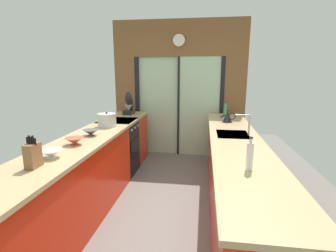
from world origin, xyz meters
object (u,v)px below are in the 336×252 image
Objects in this scene: oven_range at (118,147)px; mixing_bowl_near at (51,154)px; stand_mixer at (129,106)px; stock_pot at (107,120)px; soap_bottle_near at (250,156)px; mixing_bowl_far at (91,132)px; mixing_bowl_mid at (75,141)px; soap_bottle_far at (225,110)px; knife_block at (33,155)px; kettle at (228,117)px.

mixing_bowl_near reaches higher than oven_range.
stock_pot is (0.00, -1.10, -0.06)m from stand_mixer.
oven_range is 3.26× the size of soap_bottle_near.
mixing_bowl_far is 0.71× the size of stock_pot.
mixing_bowl_mid reaches higher than mixing_bowl_near.
soap_bottle_far is (1.78, 2.47, 0.08)m from mixing_bowl_near.
stock_pot is (0.00, 0.95, 0.05)m from mixing_bowl_mid.
soap_bottle_near is 1.04× the size of soap_bottle_far.
soap_bottle_near reaches higher than soap_bottle_far.
soap_bottle_near reaches higher than knife_block.
mixing_bowl_near and mixing_bowl_far have the same top height.
soap_bottle_far is at bearing 56.74° from knife_block.
stock_pot is 0.97× the size of soap_bottle_near.
knife_block is (-0.00, -1.08, 0.07)m from mixing_bowl_far.
mixing_bowl_mid is 0.73× the size of knife_block.
mixing_bowl_far is 1.65m from stand_mixer.
stock_pot is 2.08m from soap_bottle_far.
mixing_bowl_near is 0.74× the size of soap_bottle_far.
soap_bottle_far is (1.78, 2.71, 0.01)m from knife_block.
mixing_bowl_mid is 1.05× the size of mixing_bowl_far.
soap_bottle_far is (1.80, 0.59, 0.58)m from oven_range.
stock_pot is at bearing 90.00° from mixing_bowl_far.
knife_block is 0.66× the size of stand_mixer.
stand_mixer reaches higher than mixing_bowl_mid.
mixing_bowl_near is 0.84m from mixing_bowl_far.
oven_range is 1.98m from soap_bottle_far.
knife_block is at bearing -90.00° from mixing_bowl_far.
knife_block is at bearing -89.50° from oven_range.
soap_bottle_near reaches higher than oven_range.
mixing_bowl_far is 0.71× the size of soap_bottle_far.
stock_pot is at bearing -161.87° from kettle.
knife_block is at bearing -90.00° from stand_mixer.
stock_pot is 1.14× the size of kettle.
stand_mixer is at bearing 90.00° from mixing_bowl_near.
mixing_bowl_mid is at bearing -89.27° from oven_range.
mixing_bowl_near is at bearing -90.00° from stand_mixer.
kettle reaches higher than mixing_bowl_far.
mixing_bowl_mid is 1.85m from soap_bottle_near.
oven_range is 1.15m from mixing_bowl_far.
kettle is at bearing 51.17° from knife_block.
oven_range is 4.58× the size of mixing_bowl_near.
stock_pot is 1.88m from kettle.
kettle is at bearing 40.74° from mixing_bowl_mid.
kettle is at bearing -16.13° from stand_mixer.
mixing_bowl_far is at bearing -90.00° from stand_mixer.
knife_block is 1.17× the size of kettle.
mixing_bowl_far is at bearing -90.00° from stock_pot.
stand_mixer reaches higher than kettle.
mixing_bowl_far is 0.81× the size of kettle.
kettle is 0.50m from soap_bottle_far.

